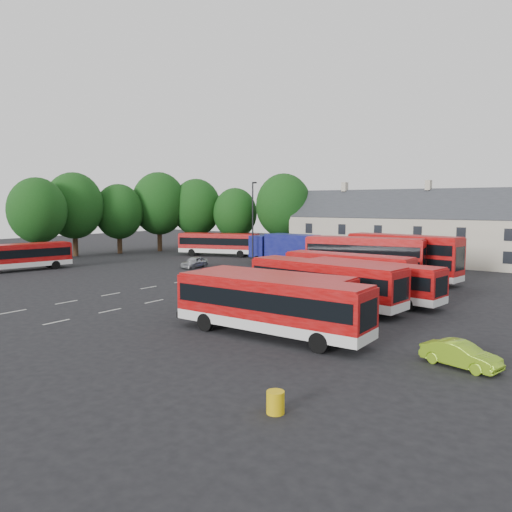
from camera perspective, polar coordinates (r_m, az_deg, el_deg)
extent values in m
plane|color=black|center=(45.61, -10.30, -3.23)|extent=(140.00, 140.00, 0.00)
cube|color=beige|center=(37.46, -25.97, -5.74)|extent=(0.15, 1.80, 0.01)
cube|color=beige|center=(39.45, -20.84, -4.96)|extent=(0.15, 1.80, 0.01)
cube|color=beige|center=(41.74, -16.25, -4.22)|extent=(0.15, 1.80, 0.01)
cube|color=beige|center=(44.27, -12.17, -3.54)|extent=(0.15, 1.80, 0.01)
cube|color=beige|center=(47.00, -8.54, -2.92)|extent=(0.15, 1.80, 0.01)
cube|color=beige|center=(49.91, -5.33, -2.36)|extent=(0.15, 1.80, 0.01)
cube|color=beige|center=(52.95, -2.49, -1.85)|extent=(0.15, 1.80, 0.01)
cube|color=beige|center=(56.12, 0.04, -1.40)|extent=(0.15, 1.80, 0.01)
cube|color=beige|center=(59.39, 2.29, -1.00)|extent=(0.15, 1.80, 0.01)
cube|color=beige|center=(33.21, -21.84, -7.01)|extent=(0.15, 1.80, 0.01)
cube|color=beige|center=(35.45, -16.35, -6.01)|extent=(0.15, 1.80, 0.01)
cube|color=beige|center=(37.98, -11.58, -5.10)|extent=(0.15, 1.80, 0.01)
cube|color=beige|center=(40.74, -7.43, -4.27)|extent=(0.15, 1.80, 0.01)
cube|color=beige|center=(43.69, -3.83, -3.54)|extent=(0.15, 1.80, 0.01)
cube|color=beige|center=(46.80, -0.71, -2.89)|extent=(0.15, 1.80, 0.01)
cube|color=beige|center=(50.04, 2.02, -2.31)|extent=(0.15, 1.80, 0.01)
cube|color=beige|center=(53.38, 4.40, -1.80)|extent=(0.15, 1.80, 0.01)
cube|color=beige|center=(56.81, 6.50, -1.35)|extent=(0.15, 1.80, 0.01)
cylinder|color=black|center=(69.32, -23.57, 1.10)|extent=(0.70, 0.70, 3.85)
ellipsoid|color=#143F11|center=(69.12, -23.73, 4.80)|extent=(7.26, 7.26, 8.35)
cylinder|color=black|center=(73.36, -19.95, 1.63)|extent=(0.70, 0.70, 4.20)
ellipsoid|color=#143F11|center=(73.18, -20.09, 5.43)|extent=(7.92, 7.92, 9.11)
cylinder|color=black|center=(75.34, -15.32, 1.68)|extent=(0.70, 0.70, 3.67)
ellipsoid|color=#143F11|center=(75.16, -15.41, 4.92)|extent=(6.93, 6.93, 7.97)
cylinder|color=black|center=(77.75, -10.95, 2.17)|extent=(0.70, 0.70, 4.38)
ellipsoid|color=#143F11|center=(77.59, -11.03, 5.91)|extent=(8.25, 8.25, 9.49)
cylinder|color=black|center=(77.80, -6.78, 2.11)|extent=(0.70, 0.70, 4.02)
ellipsoid|color=#143F11|center=(77.62, -6.82, 5.55)|extent=(7.59, 7.59, 8.73)
cylinder|color=black|center=(75.46, -2.39, 1.83)|extent=(0.70, 0.70, 3.50)
ellipsoid|color=#143F11|center=(75.27, -2.40, 4.91)|extent=(6.60, 6.60, 7.59)
cylinder|color=black|center=(71.62, 3.15, 1.88)|extent=(0.70, 0.70, 4.20)
ellipsoid|color=#143F11|center=(71.44, 3.17, 5.78)|extent=(7.92, 7.92, 9.11)
cube|color=beige|center=(64.08, 18.90, 1.66)|extent=(35.00, 7.00, 5.50)
cube|color=#2D3035|center=(63.94, 18.99, 4.12)|extent=(35.70, 7.13, 7.13)
cube|color=beige|center=(67.96, 10.11, 7.79)|extent=(0.60, 0.90, 1.20)
cube|color=beige|center=(63.96, 19.11, 7.67)|extent=(0.60, 0.90, 1.20)
cube|color=silver|center=(27.46, 1.60, -7.55)|extent=(11.39, 2.67, 0.57)
cube|color=#9D090A|center=(27.19, 1.61, -4.91)|extent=(11.39, 2.67, 2.02)
cube|color=black|center=(27.18, 1.61, -4.80)|extent=(10.94, 2.73, 0.98)
cube|color=#9D090A|center=(27.01, 1.62, -2.70)|extent=(11.16, 2.57, 0.12)
cylinder|color=black|center=(28.78, -5.80, -7.53)|extent=(1.04, 0.30, 1.03)
cylinder|color=black|center=(26.77, 9.58, -8.62)|extent=(1.04, 0.30, 1.03)
cube|color=silver|center=(31.78, 2.21, -5.82)|extent=(10.41, 2.59, 0.52)
cube|color=#9D090A|center=(31.56, 2.21, -3.73)|extent=(10.41, 2.59, 1.84)
cube|color=black|center=(31.55, 2.21, -3.64)|extent=(10.00, 2.64, 0.89)
cube|color=#9D090A|center=(31.41, 2.22, -1.99)|extent=(10.20, 2.49, 0.11)
cylinder|color=black|center=(32.85, -3.72, -5.90)|extent=(0.95, 0.29, 0.94)
cylinder|color=black|center=(31.17, 8.45, -6.60)|extent=(0.95, 0.29, 0.94)
cube|color=silver|center=(35.15, 7.83, -4.60)|extent=(11.63, 3.91, 0.57)
cube|color=#9D090A|center=(34.93, 7.86, -2.51)|extent=(11.63, 3.91, 2.02)
cube|color=black|center=(34.93, 7.87, -2.43)|extent=(11.19, 3.92, 0.99)
cube|color=#9D090A|center=(34.79, 7.89, -0.78)|extent=(11.39, 3.78, 0.12)
cylinder|color=black|center=(36.47, 2.04, -4.62)|extent=(1.06, 0.41, 1.04)
cylinder|color=black|center=(34.32, 13.99, -5.47)|extent=(1.06, 0.41, 1.04)
cube|color=silver|center=(37.77, 13.09, -4.07)|extent=(10.68, 3.82, 0.52)
cube|color=#9D090A|center=(37.59, 13.13, -2.28)|extent=(10.68, 3.82, 1.85)
cube|color=black|center=(37.58, 13.13, -2.21)|extent=(10.27, 3.81, 0.90)
cube|color=#9D090A|center=(37.46, 13.17, -0.81)|extent=(10.46, 3.69, 0.11)
cylinder|color=black|center=(38.74, 8.00, -4.11)|extent=(0.98, 0.40, 0.95)
cylinder|color=black|center=(37.22, 18.37, -4.78)|extent=(0.98, 0.40, 0.95)
cube|color=silver|center=(42.31, 10.43, -2.90)|extent=(10.92, 2.78, 0.54)
cube|color=#9D090A|center=(42.14, 10.46, -1.24)|extent=(10.92, 2.78, 1.92)
cube|color=black|center=(42.13, 10.46, -1.18)|extent=(10.48, 2.83, 0.94)
cube|color=#9D090A|center=(42.02, 10.48, 0.12)|extent=(10.70, 2.68, 0.12)
cylinder|color=black|center=(43.07, 5.62, -3.04)|extent=(0.99, 0.30, 0.99)
cylinder|color=black|center=(41.93, 15.35, -3.47)|extent=(0.99, 0.30, 0.99)
cube|color=silver|center=(45.86, 12.20, -2.29)|extent=(10.60, 4.03, 0.52)
cube|color=#9D090A|center=(45.64, 12.25, -0.01)|extent=(10.60, 4.03, 3.15)
cube|color=black|center=(45.71, 12.23, -0.77)|extent=(10.20, 4.02, 0.89)
cube|color=#9D090A|center=(45.50, 12.30, 2.02)|extent=(10.38, 3.90, 0.11)
cylinder|color=black|center=(45.80, 7.84, -2.55)|extent=(0.97, 0.42, 0.94)
cylinder|color=black|center=(46.27, 16.50, -2.66)|extent=(0.97, 0.42, 0.94)
cube|color=black|center=(45.58, 12.27, 0.75)|extent=(10.20, 4.02, 0.89)
cube|color=silver|center=(48.50, 16.41, -1.94)|extent=(10.84, 3.92, 0.53)
cube|color=#9D090A|center=(48.28, 16.47, 0.28)|extent=(10.84, 3.92, 3.23)
cube|color=black|center=(48.34, 16.45, -0.46)|extent=(10.43, 3.92, 0.92)
cube|color=#9D090A|center=(48.15, 16.53, 2.24)|extent=(10.62, 3.79, 0.12)
cylinder|color=black|center=(49.25, 12.31, -2.02)|extent=(0.99, 0.41, 0.96)
cylinder|color=black|center=(48.06, 20.59, -2.46)|extent=(0.99, 0.41, 0.96)
cube|color=black|center=(48.23, 16.49, 1.02)|extent=(10.43, 3.92, 0.92)
cube|color=silver|center=(59.51, -25.28, -0.85)|extent=(4.41, 10.61, 0.52)
cube|color=#9D090A|center=(59.40, -25.33, 0.27)|extent=(4.41, 10.61, 1.83)
cube|color=black|center=(59.39, -25.33, 0.32)|extent=(4.38, 10.21, 0.89)
cube|color=#9D090A|center=(59.32, -25.37, 1.20)|extent=(4.27, 10.39, 0.11)
cylinder|color=black|center=(61.58, -22.62, -0.77)|extent=(0.45, 0.97, 0.94)
cube|color=silver|center=(69.39, -4.28, 0.65)|extent=(11.35, 5.98, 0.56)
cube|color=#9D090A|center=(69.28, -4.29, 1.69)|extent=(11.35, 5.98, 1.97)
cube|color=black|center=(69.28, -4.29, 1.73)|extent=(10.95, 5.90, 0.96)
cube|color=#9D090A|center=(69.21, -4.30, 2.55)|extent=(11.11, 5.81, 0.12)
cylinder|color=black|center=(69.74, -7.35, 0.41)|extent=(1.05, 0.59, 1.01)
cylinder|color=black|center=(69.29, -1.19, 0.43)|extent=(1.05, 0.59, 1.01)
cube|color=black|center=(58.48, 3.16, -0.43)|extent=(8.66, 2.87, 0.32)
cube|color=navy|center=(60.29, 0.73, 1.14)|extent=(2.31, 2.81, 2.55)
cube|color=black|center=(60.90, -0.01, 1.55)|extent=(0.27, 2.26, 1.28)
cube|color=navy|center=(57.60, 4.14, 1.06)|extent=(6.24, 3.09, 2.87)
cylinder|color=black|center=(59.39, 0.15, -0.48)|extent=(1.08, 0.37, 1.06)
cylinder|color=black|center=(57.63, 6.45, -0.72)|extent=(1.08, 0.37, 1.06)
imported|color=#A5A7AD|center=(56.89, -7.05, -0.69)|extent=(1.93, 3.97, 1.31)
imported|color=#83B61C|center=(24.30, 22.34, -10.39)|extent=(3.64, 2.03, 1.14)
cylinder|color=gold|center=(17.98, 2.24, -16.37)|extent=(0.63, 0.63, 0.79)
cylinder|color=black|center=(58.17, -0.38, 3.62)|extent=(0.17, 0.17, 9.64)
cube|color=black|center=(57.95, -0.19, 8.38)|extent=(0.62, 0.36, 0.17)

